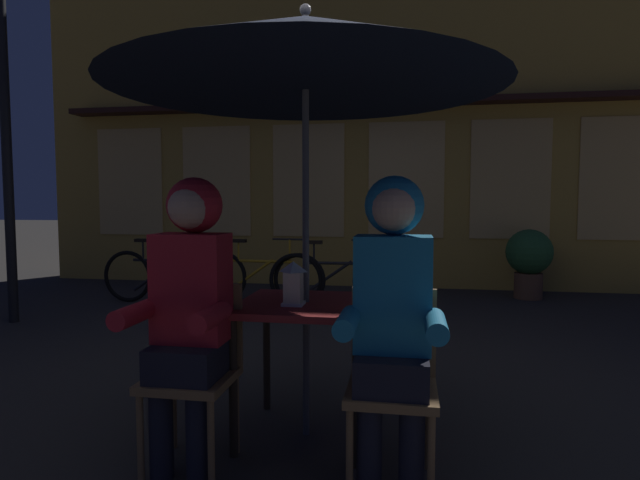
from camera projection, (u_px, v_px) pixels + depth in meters
name	position (u px, v px, depth m)	size (l,w,h in m)	color
ground_plane	(306.00, 434.00, 2.89)	(60.00, 60.00, 0.00)	#2D2B28
cafe_table	(306.00, 320.00, 2.84)	(0.72, 0.72, 0.74)	maroon
patio_umbrella	(305.00, 53.00, 2.74)	(2.10, 2.10, 2.31)	#4C4C51
lantern	(293.00, 282.00, 2.73)	(0.11, 0.11, 0.23)	white
chair_left	(196.00, 363.00, 2.57)	(0.40, 0.40, 0.87)	olive
chair_right	(392.00, 374.00, 2.41)	(0.40, 0.40, 0.87)	olive
person_left_hooded	(190.00, 293.00, 2.49)	(0.45, 0.56, 1.40)	black
person_right_hooded	(393.00, 300.00, 2.33)	(0.45, 0.56, 1.40)	black
shopfront_building	(359.00, 84.00, 8.01)	(10.00, 0.93, 6.20)	gold
street_lamp	(3.00, 63.00, 5.39)	(0.32, 0.32, 3.88)	black
bicycle_nearest	(164.00, 276.00, 6.58)	(1.68, 0.09, 0.84)	black
bicycle_second	(260.00, 277.00, 6.50)	(1.68, 0.17, 0.84)	black
bicycle_third	(337.00, 279.00, 6.29)	(1.68, 0.12, 0.84)	black
potted_plant	(529.00, 258.00, 6.90)	(0.60, 0.60, 0.92)	brown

